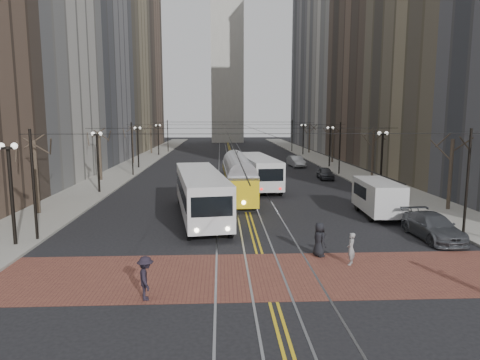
{
  "coord_description": "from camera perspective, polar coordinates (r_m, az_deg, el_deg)",
  "views": [
    {
      "loc": [
        -2.06,
        -22.96,
        7.29
      ],
      "look_at": [
        -0.74,
        5.89,
        3.0
      ],
      "focal_mm": 32.0,
      "sensor_mm": 36.0,
      "label": 1
    }
  ],
  "objects": [
    {
      "name": "crosswalk_band",
      "position": [
        20.41,
        3.42,
        -12.47
      ],
      "size": [
        25.0,
        6.0,
        0.01
      ],
      "primitive_type": "cube",
      "color": "brown",
      "rests_on": "ground"
    },
    {
      "name": "trolley_wires",
      "position": [
        57.93,
        -0.58,
        4.97
      ],
      "size": [
        25.96,
        120.0,
        6.6
      ],
      "color": "black",
      "rests_on": "ground"
    },
    {
      "name": "building_left_far",
      "position": [
        112.17,
        -15.17,
        14.67
      ],
      "size": [
        16.0,
        20.0,
        40.0
      ],
      "primitive_type": "cube",
      "color": "brown",
      "rests_on": "ground"
    },
    {
      "name": "street_trees",
      "position": [
        58.42,
        -0.59,
        4.04
      ],
      "size": [
        31.68,
        53.28,
        5.6
      ],
      "color": "#382D23",
      "rests_on": "ground"
    },
    {
      "name": "ground",
      "position": [
        24.17,
        2.42,
        -9.11
      ],
      "size": [
        260.0,
        260.0,
        0.0
      ],
      "primitive_type": "plane",
      "color": "black",
      "rests_on": "ground"
    },
    {
      "name": "building_left_mid",
      "position": [
        73.48,
        -22.03,
        15.45
      ],
      "size": [
        16.0,
        20.0,
        34.0
      ],
      "primitive_type": "cube",
      "color": "slate",
      "rests_on": "ground"
    },
    {
      "name": "building_left_midfar",
      "position": [
        94.4,
        -19.34,
        19.43
      ],
      "size": [
        20.0,
        20.0,
        52.0
      ],
      "primitive_type": "cube",
      "color": "#7E7257",
      "rests_on": "ground"
    },
    {
      "name": "pedestrian_b",
      "position": [
        22.11,
        14.57,
        -8.86
      ],
      "size": [
        0.59,
        0.69,
        1.61
      ],
      "primitive_type": "imported",
      "rotation": [
        0.0,
        0.0,
        4.28
      ],
      "color": "gray",
      "rests_on": "crosswalk_band"
    },
    {
      "name": "pedestrian_d",
      "position": [
        17.91,
        -12.47,
        -12.65
      ],
      "size": [
        0.93,
        1.28,
        1.78
      ],
      "primitive_type": "imported",
      "rotation": [
        0.0,
        0.0,
        1.82
      ],
      "color": "black",
      "rests_on": "crosswalk_band"
    },
    {
      "name": "sidewalk_right",
      "position": [
        70.44,
        11.42,
        2.4
      ],
      "size": [
        5.0,
        140.0,
        0.15
      ],
      "primitive_type": "cube",
      "color": "gray",
      "rests_on": "ground"
    },
    {
      "name": "sedan_parked",
      "position": [
        28.28,
        24.33,
        -5.68
      ],
      "size": [
        2.27,
        5.25,
        1.51
      ],
      "primitive_type": "imported",
      "rotation": [
        0.0,
        0.0,
        0.03
      ],
      "color": "#44474C",
      "rests_on": "ground"
    },
    {
      "name": "sedan_silver",
      "position": [
        63.14,
        7.49,
        2.47
      ],
      "size": [
        2.22,
        4.97,
        1.58
      ],
      "primitive_type": "imported",
      "rotation": [
        0.0,
        0.0,
        0.12
      ],
      "color": "#B0B3B8",
      "rests_on": "ground"
    },
    {
      "name": "lamp_posts",
      "position": [
        51.94,
        -0.34,
        3.49
      ],
      "size": [
        27.6,
        57.2,
        5.6
      ],
      "color": "black",
      "rests_on": "ground"
    },
    {
      "name": "streetcar",
      "position": [
        38.33,
        -0.26,
        -0.22
      ],
      "size": [
        2.69,
        12.89,
        3.03
      ],
      "primitive_type": "cube",
      "rotation": [
        0.0,
        0.0,
        0.02
      ],
      "color": "yellow",
      "rests_on": "ground"
    },
    {
      "name": "centre_lines",
      "position": [
        68.38,
        -0.88,
        2.34
      ],
      "size": [
        0.42,
        130.0,
        0.01
      ],
      "primitive_type": "cube",
      "color": "gold",
      "rests_on": "ground"
    },
    {
      "name": "building_right_far",
      "position": [
        113.1,
        11.9,
        14.73
      ],
      "size": [
        16.0,
        20.0,
        40.0
      ],
      "primitive_type": "cube",
      "color": "slate",
      "rests_on": "ground"
    },
    {
      "name": "building_right_mid",
      "position": [
        74.89,
        19.74,
        15.42
      ],
      "size": [
        16.0,
        20.0,
        34.0
      ],
      "primitive_type": "cube",
      "color": "brown",
      "rests_on": "ground"
    },
    {
      "name": "pedestrian_a",
      "position": [
        22.97,
        10.53,
        -7.8
      ],
      "size": [
        0.89,
        1.05,
        1.81
      ],
      "primitive_type": "imported",
      "rotation": [
        0.0,
        0.0,
        2.0
      ],
      "color": "black",
      "rests_on": "crosswalk_band"
    },
    {
      "name": "transit_bus",
      "position": [
        30.93,
        -5.28,
        -2.05
      ],
      "size": [
        4.66,
        13.65,
        3.35
      ],
      "primitive_type": "cube",
      "rotation": [
        0.0,
        0.0,
        0.14
      ],
      "color": "silver",
      "rests_on": "ground"
    },
    {
      "name": "sidewalk_left",
      "position": [
        69.55,
        -13.34,
        2.27
      ],
      "size": [
        5.0,
        140.0,
        0.15
      ],
      "primitive_type": "cube",
      "color": "gray",
      "rests_on": "ground"
    },
    {
      "name": "clock_tower",
      "position": [
        128.22,
        -1.75,
        21.37
      ],
      "size": [
        12.0,
        12.0,
        66.0
      ],
      "color": "#B2AFA5",
      "rests_on": "ground"
    },
    {
      "name": "cargo_van",
      "position": [
        33.03,
        17.89,
        -2.39
      ],
      "size": [
        2.55,
        6.03,
        2.62
      ],
      "primitive_type": "cube",
      "rotation": [
        0.0,
        0.0,
        -0.05
      ],
      "color": "silver",
      "rests_on": "ground"
    },
    {
      "name": "sedan_grey",
      "position": [
        51.23,
        11.3,
        0.89
      ],
      "size": [
        1.87,
        4.15,
        1.38
      ],
      "primitive_type": "imported",
      "rotation": [
        0.0,
        0.0,
        -0.06
      ],
      "color": "#3D3F44",
      "rests_on": "ground"
    },
    {
      "name": "building_right_midfar",
      "position": [
        95.59,
        16.41,
        19.41
      ],
      "size": [
        20.0,
        20.0,
        52.0
      ],
      "primitive_type": "cube",
      "color": "#B1ADA6",
      "rests_on": "ground"
    },
    {
      "name": "streetcar_rails",
      "position": [
        68.38,
        -0.88,
        2.33
      ],
      "size": [
        4.8,
        130.0,
        0.02
      ],
      "primitive_type": "cube",
      "color": "gray",
      "rests_on": "ground"
    },
    {
      "name": "rear_bus",
      "position": [
        44.17,
        2.41,
        1.04
      ],
      "size": [
        3.89,
        12.48,
        3.2
      ],
      "primitive_type": "cube",
      "rotation": [
        0.0,
        0.0,
        0.1
      ],
      "color": "silver",
      "rests_on": "ground"
    }
  ]
}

